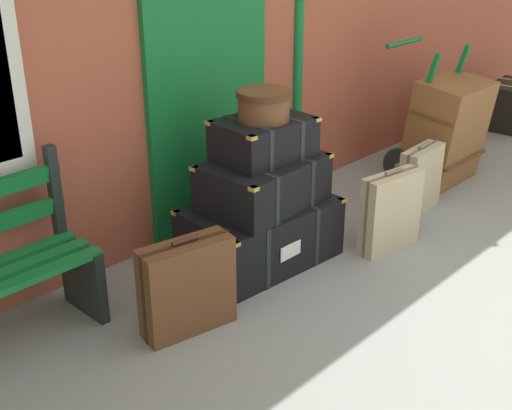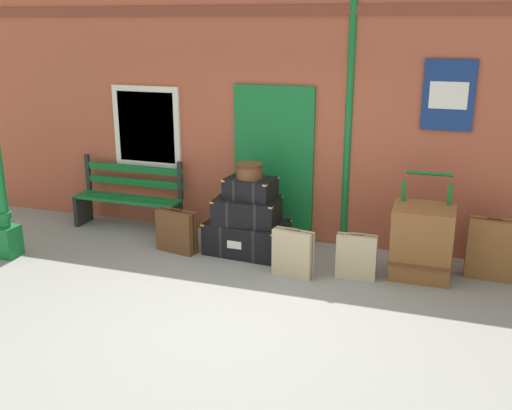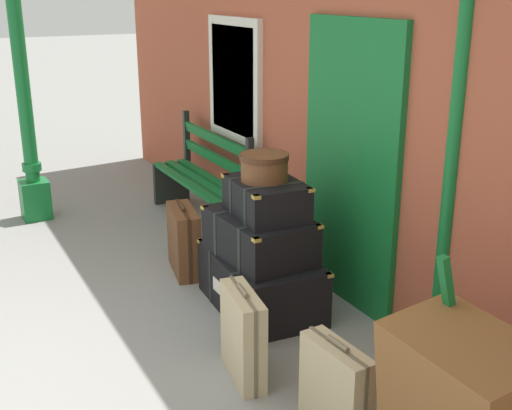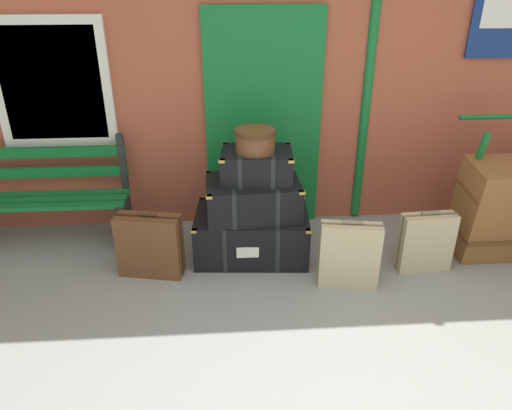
% 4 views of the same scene
% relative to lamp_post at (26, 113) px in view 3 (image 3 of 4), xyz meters
% --- Properties ---
extents(ground_plane, '(60.00, 60.00, 0.00)m').
position_rel_lamp_post_xyz_m(ground_plane, '(3.29, -0.66, -1.10)').
color(ground_plane, gray).
extents(brick_facade, '(10.40, 0.35, 3.20)m').
position_rel_lamp_post_xyz_m(brick_facade, '(3.27, 1.93, 0.50)').
color(brick_facade, '#AD5138').
rests_on(brick_facade, ground).
extents(lamp_post, '(0.28, 0.28, 2.90)m').
position_rel_lamp_post_xyz_m(lamp_post, '(0.00, 0.00, 0.00)').
color(lamp_post, '#146B2D').
rests_on(lamp_post, ground).
extents(platform_bench, '(1.60, 0.43, 1.01)m').
position_rel_lamp_post_xyz_m(platform_bench, '(0.91, 1.50, -0.65)').
color(platform_bench, '#146B2D').
rests_on(platform_bench, ground).
extents(steamer_trunk_base, '(1.05, 0.72, 0.43)m').
position_rel_lamp_post_xyz_m(steamer_trunk_base, '(2.86, 1.11, -0.89)').
color(steamer_trunk_base, black).
rests_on(steamer_trunk_base, ground).
extents(steamer_trunk_middle, '(0.83, 0.58, 0.33)m').
position_rel_lamp_post_xyz_m(steamer_trunk_middle, '(2.87, 1.10, -0.52)').
color(steamer_trunk_middle, black).
rests_on(steamer_trunk_middle, steamer_trunk_base).
extents(steamer_trunk_top, '(0.64, 0.49, 0.27)m').
position_rel_lamp_post_xyz_m(steamer_trunk_top, '(2.91, 1.13, -0.23)').
color(steamer_trunk_top, black).
rests_on(steamer_trunk_top, steamer_trunk_middle).
extents(round_hatbox, '(0.35, 0.35, 0.19)m').
position_rel_lamp_post_xyz_m(round_hatbox, '(2.89, 1.12, 0.01)').
color(round_hatbox, brown).
rests_on(round_hatbox, steamer_trunk_top).
extents(suitcase_beige, '(0.48, 0.18, 0.57)m').
position_rel_lamp_post_xyz_m(suitcase_beige, '(4.34, 0.77, -0.83)').
color(suitcase_beige, tan).
rests_on(suitcase_beige, ground).
extents(suitcase_umber, '(0.57, 0.29, 0.59)m').
position_rel_lamp_post_xyz_m(suitcase_umber, '(1.98, 0.85, -0.82)').
color(suitcase_umber, brown).
rests_on(suitcase_umber, ground).
extents(suitcase_caramel, '(0.50, 0.23, 0.61)m').
position_rel_lamp_post_xyz_m(suitcase_caramel, '(3.63, 0.58, -0.81)').
color(suitcase_caramel, tan).
rests_on(suitcase_caramel, ground).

